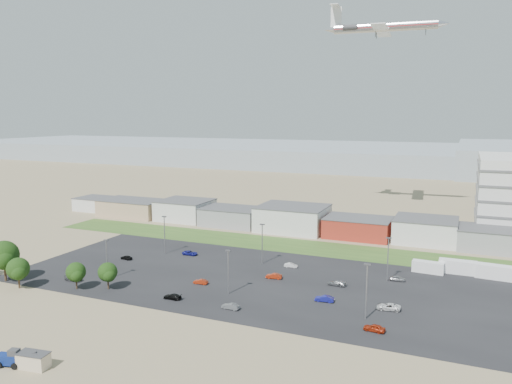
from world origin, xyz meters
The scene contains 34 objects.
ground centered at (0.00, 0.00, 0.00)m, with size 700.00×700.00×0.00m, color #887556.
parking_lot centered at (5.00, 20.00, 0.01)m, with size 120.00×50.00×0.01m, color black.
grass_strip centered at (0.00, 52.00, 0.01)m, with size 160.00×16.00×0.02m, color #31541F.
hills_backdrop centered at (40.00, 315.00, 4.50)m, with size 700.00×200.00×9.00m, color gray, non-canonical shape.
building_row centered at (-17.00, 71.00, 4.00)m, with size 170.00×20.00×8.00m, color silver, non-canonical shape.
portable_shed centered at (-12.32, -31.54, 1.21)m, with size 4.82×2.50×2.43m, color beige, non-canonical shape.
telehandler centered at (-16.07, -32.50, 1.37)m, with size 6.58×2.19×2.74m, color navy, non-canonical shape.
box_trailer_a centered at (39.12, 40.68, 1.39)m, with size 7.40×2.31×2.77m, color silver, non-canonical shape.
box_trailer_b centered at (45.75, 42.98, 1.62)m, with size 8.62×2.69×3.23m, color silver, non-canonical shape.
box_trailer_c centered at (54.06, 41.99, 1.64)m, with size 8.76×2.74×3.29m, color silver, non-canonical shape.
tree_left centered at (-50.32, -4.03, 5.39)m, with size 7.18×7.18×10.77m, color black, non-canonical shape.
tree_mid centered at (-43.37, -6.44, 3.94)m, with size 5.26×5.26×7.88m, color black, non-canonical shape.
tree_right centered at (-31.30, -1.86, 3.44)m, with size 4.58×4.58×6.87m, color black, non-canonical shape.
tree_near centered at (-24.92, 0.92, 3.40)m, with size 4.54×4.54×6.80m, color black, non-canonical shape.
lightpole_front_l centered at (-29.62, 6.41, 4.70)m, with size 1.11×0.46×9.40m, color slate, non-canonical shape.
lightpole_front_m centered at (0.83, 8.59, 4.83)m, with size 1.14×0.47×9.66m, color slate, non-canonical shape.
lightpole_front_r centered at (30.49, 6.69, 5.35)m, with size 1.26×0.52×10.71m, color slate, non-canonical shape.
lightpole_back_l centered at (-29.35, 30.15, 5.26)m, with size 1.24×0.52×10.52m, color slate, non-canonical shape.
lightpole_back_m centered at (-0.93, 31.89, 5.22)m, with size 1.23×0.51×10.44m, color slate, non-canonical shape.
lightpole_back_r centered at (30.92, 30.30, 5.18)m, with size 1.22×0.51×10.35m, color slate, non-canonical shape.
airliner centered at (15.64, 109.46, 70.00)m, with size 45.13×30.77×13.33m, color silver, non-canonical shape.
parked_car_0 centered at (33.76, 12.83, 0.65)m, with size 2.16×4.68×1.30m, color silver.
parked_car_1 centered at (21.01, 12.19, 0.64)m, with size 1.37×3.91×1.29m, color navy.
parked_car_2 centered at (32.96, 1.73, 0.66)m, with size 1.55×3.86×1.32m, color #9A260E.
parked_car_3 centered at (-8.52, 1.16, 0.57)m, with size 1.60×3.95×1.15m, color black.
parked_car_4 centered at (-7.75, 11.72, 0.56)m, with size 1.18×3.39×1.12m, color #9A260E.
parked_car_5 centered at (-35.51, 21.07, 0.57)m, with size 1.36×3.37×1.15m, color black.
parked_car_7 centered at (6.18, 21.83, 0.63)m, with size 1.33×3.82×1.26m, color #9A260E.
parked_car_8 centered at (33.12, 31.32, 0.60)m, with size 1.43×3.54×1.21m, color #A5A5AA.
parked_car_9 centered at (-22.15, 31.47, 0.59)m, with size 1.94×4.22×1.17m, color navy.
parked_car_10 centered at (-35.99, 2.21, 0.65)m, with size 1.81×4.46×1.29m, color #595B5E.
parked_car_11 centered at (7.03, 31.64, 0.55)m, with size 1.16×3.32×1.09m, color silver.
parked_car_12 centered at (20.99, 22.72, 0.59)m, with size 1.66×4.09×1.19m, color #A5A5AA.
parked_car_13 centered at (5.01, 1.02, 0.60)m, with size 1.28×3.66×1.20m, color #595B5E.
Camera 1 is at (46.36, -83.38, 37.87)m, focal length 35.00 mm.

